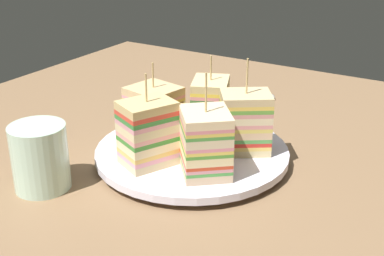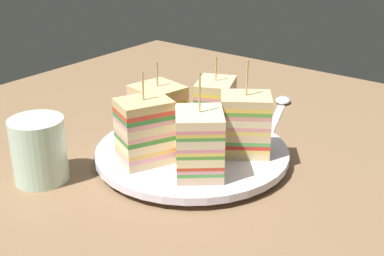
{
  "view_description": "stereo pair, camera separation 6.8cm",
  "coord_description": "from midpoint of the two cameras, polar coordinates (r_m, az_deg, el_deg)",
  "views": [
    {
      "loc": [
        53.83,
        32.7,
        31.71
      ],
      "look_at": [
        0.0,
        0.0,
        4.8
      ],
      "focal_mm": 48.93,
      "sensor_mm": 36.0,
      "label": 1
    },
    {
      "loc": [
        49.97,
        38.34,
        31.71
      ],
      "look_at": [
        0.0,
        0.0,
        4.8
      ],
      "focal_mm": 48.93,
      "sensor_mm": 36.0,
      "label": 2
    }
  ],
  "objects": [
    {
      "name": "ground_plane",
      "position": [
        0.71,
        -2.77,
        -4.3
      ],
      "size": [
        97.49,
        97.57,
        1.8
      ],
      "primitive_type": "cube",
      "color": "#856546"
    },
    {
      "name": "plate",
      "position": [
        0.7,
        -2.8,
        -2.86
      ],
      "size": [
        25.74,
        25.74,
        1.8
      ],
      "color": "white",
      "rests_on": "ground_plane"
    },
    {
      "name": "sandwich_wedge_0",
      "position": [
        0.73,
        -6.83,
        1.7
      ],
      "size": [
        7.12,
        7.42,
        10.6
      ],
      "rotation": [
        0.0,
        0.0,
        7.66
      ],
      "color": "#DDB77B",
      "rests_on": "plate"
    },
    {
      "name": "sandwich_wedge_1",
      "position": [
        0.65,
        -7.85,
        -0.63
      ],
      "size": [
        7.85,
        7.13,
        11.77
      ],
      "rotation": [
        0.0,
        0.0,
        8.99
      ],
      "color": "beige",
      "rests_on": "plate"
    },
    {
      "name": "sandwich_wedge_2",
      "position": [
        0.62,
        -1.69,
        -1.69
      ],
      "size": [
        8.41,
        8.29,
        12.66
      ],
      "rotation": [
        0.0,
        0.0,
        10.12
      ],
      "color": "#D6B48D",
      "rests_on": "plate"
    },
    {
      "name": "sandwich_wedge_3",
      "position": [
        0.68,
        2.91,
        0.56
      ],
      "size": [
        7.68,
        8.06,
        12.5
      ],
      "rotation": [
        0.0,
        0.0,
        11.59
      ],
      "color": "beige",
      "rests_on": "plate"
    },
    {
      "name": "sandwich_wedge_4",
      "position": [
        0.74,
        -0.64,
        2.41
      ],
      "size": [
        7.78,
        6.98,
        10.99
      ],
      "rotation": [
        0.0,
        0.0,
        12.97
      ],
      "color": "beige",
      "rests_on": "plate"
    },
    {
      "name": "chip_pile",
      "position": [
        0.7,
        -3.17,
        -0.78
      ],
      "size": [
        6.78,
        8.02,
        3.29
      ],
      "color": "#D1BC58",
      "rests_on": "plate"
    },
    {
      "name": "spoon",
      "position": [
        0.91,
        5.99,
        2.78
      ],
      "size": [
        15.57,
        7.16,
        1.0
      ],
      "rotation": [
        0.0,
        0.0,
        3.49
      ],
      "color": "silver",
      "rests_on": "ground_plane"
    },
    {
      "name": "drinking_glass",
      "position": [
        0.66,
        -19.07,
        -3.57
      ],
      "size": [
        6.76,
        6.76,
        8.09
      ],
      "color": "silver",
      "rests_on": "ground_plane"
    }
  ]
}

